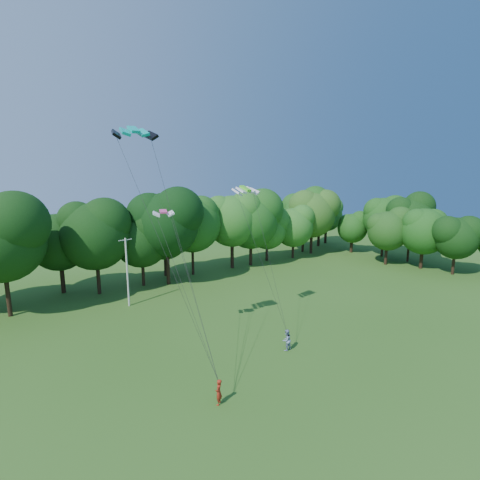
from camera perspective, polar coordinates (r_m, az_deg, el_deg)
ground at (r=26.13m, az=15.96°, el=-26.94°), size 160.00×160.00×0.00m
utility_pole at (r=45.00m, az=-16.81°, el=-4.62°), size 1.61×0.21×8.05m
kite_flyer_left at (r=27.44m, az=-3.28°, el=-22.13°), size 0.79×0.76×1.81m
kite_flyer_right at (r=34.32m, az=7.10°, el=-14.89°), size 0.97×0.78×1.91m
kite_teal at (r=29.83m, az=-15.91°, el=15.88°), size 3.34×1.81×0.66m
kite_green at (r=35.81m, az=0.82°, el=7.86°), size 2.75×1.39×0.58m
kite_pink at (r=31.95m, az=-11.62°, el=4.30°), size 1.93×1.38×0.29m
tree_back_center at (r=51.18m, az=-11.18°, el=2.69°), size 9.56×9.56×13.90m
tree_back_east at (r=70.36m, az=10.98°, el=4.72°), size 9.28×9.28×13.50m
tree_flank_east at (r=65.77m, az=21.65°, el=1.95°), size 7.08×7.08×10.30m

